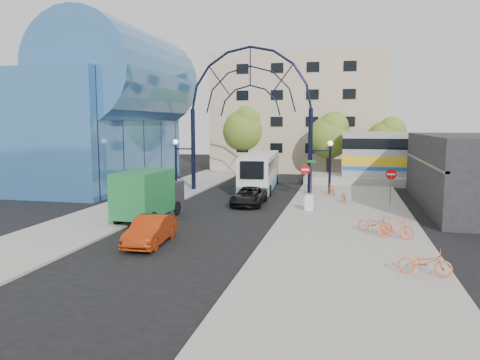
% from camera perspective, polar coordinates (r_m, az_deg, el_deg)
% --- Properties ---
extents(ground, '(120.00, 120.00, 0.00)m').
position_cam_1_polar(ground, '(26.22, -5.04, -5.85)').
color(ground, black).
rests_on(ground, ground).
extents(sidewalk_east, '(8.00, 56.00, 0.12)m').
position_cam_1_polar(sidewalk_east, '(28.89, 12.85, -4.69)').
color(sidewalk_east, gray).
rests_on(sidewalk_east, ground).
extents(plaza_west, '(5.00, 50.00, 0.12)m').
position_cam_1_polar(plaza_west, '(34.06, -12.36, -2.92)').
color(plaza_west, gray).
rests_on(plaza_west, ground).
extents(gateway_arch, '(13.64, 0.44, 12.10)m').
position_cam_1_polar(gateway_arch, '(39.23, 1.25, 10.96)').
color(gateway_arch, black).
rests_on(gateway_arch, ground).
extents(stop_sign, '(0.80, 0.07, 2.50)m').
position_cam_1_polar(stop_sign, '(36.65, 7.96, 0.91)').
color(stop_sign, slate).
rests_on(stop_sign, sidewalk_east).
extents(do_not_enter_sign, '(0.76, 0.07, 2.48)m').
position_cam_1_polar(do_not_enter_sign, '(34.66, 17.93, 0.27)').
color(do_not_enter_sign, slate).
rests_on(do_not_enter_sign, sidewalk_east).
extents(street_name_sign, '(0.70, 0.70, 2.80)m').
position_cam_1_polar(street_name_sign, '(37.20, 8.66, 1.20)').
color(street_name_sign, slate).
rests_on(street_name_sign, sidewalk_east).
extents(sandwich_board, '(0.55, 0.61, 0.99)m').
position_cam_1_polar(sandwich_board, '(30.80, 8.42, -2.58)').
color(sandwich_board, white).
rests_on(sandwich_board, sidewalk_east).
extents(transit_hall, '(16.50, 18.00, 14.50)m').
position_cam_1_polar(transit_hall, '(45.68, -17.81, 7.73)').
color(transit_hall, '#34679F').
rests_on(transit_hall, ground).
extents(commercial_block_east, '(6.00, 16.00, 5.00)m').
position_cam_1_polar(commercial_block_east, '(35.40, 26.04, 0.89)').
color(commercial_block_east, black).
rests_on(commercial_block_east, ground).
extents(apartment_block, '(20.00, 12.10, 14.00)m').
position_cam_1_polar(apartment_block, '(59.60, 7.29, 8.02)').
color(apartment_block, tan).
rests_on(apartment_block, ground).
extents(tree_north_a, '(4.48, 4.48, 7.00)m').
position_cam_1_polar(tree_north_a, '(50.29, 10.91, 5.44)').
color(tree_north_a, '#382314').
rests_on(tree_north_a, ground).
extents(tree_north_b, '(5.12, 5.12, 8.00)m').
position_cam_1_polar(tree_north_b, '(55.52, 0.65, 6.37)').
color(tree_north_b, '#382314').
rests_on(tree_north_b, ground).
extents(tree_north_c, '(4.16, 4.16, 6.50)m').
position_cam_1_polar(tree_north_c, '(52.43, 17.58, 4.94)').
color(tree_north_c, '#382314').
rests_on(tree_north_c, ground).
extents(city_bus, '(3.38, 11.53, 3.12)m').
position_cam_1_polar(city_bus, '(41.45, 2.45, 1.16)').
color(city_bus, silver).
rests_on(city_bus, ground).
extents(green_truck, '(2.46, 6.06, 3.03)m').
position_cam_1_polar(green_truck, '(28.63, -11.00, -1.79)').
color(green_truck, black).
rests_on(green_truck, ground).
extents(black_suv, '(2.24, 4.65, 1.28)m').
position_cam_1_polar(black_suv, '(33.22, 1.09, -2.00)').
color(black_suv, black).
rests_on(black_suv, ground).
extents(red_sedan, '(1.74, 4.25, 1.37)m').
position_cam_1_polar(red_sedan, '(22.90, -10.87, -6.07)').
color(red_sedan, '#922709').
rests_on(red_sedan, ground).
extents(bike_near_a, '(0.86, 1.60, 0.80)m').
position_cam_1_polar(bike_near_a, '(34.59, 12.58, -2.01)').
color(bike_near_a, orange).
rests_on(bike_near_a, sidewalk_east).
extents(bike_near_b, '(1.00, 1.59, 0.93)m').
position_cam_1_polar(bike_near_b, '(37.48, 11.06, -1.19)').
color(bike_near_b, '#CB6728').
rests_on(bike_near_b, sidewalk_east).
extents(bike_far_a, '(1.91, 1.26, 0.95)m').
position_cam_1_polar(bike_far_a, '(25.40, 16.13, -5.14)').
color(bike_far_a, '#CF5129').
rests_on(bike_far_a, sidewalk_east).
extents(bike_far_b, '(1.87, 0.89, 1.08)m').
position_cam_1_polar(bike_far_b, '(24.42, 18.40, -5.55)').
color(bike_far_b, '#EF582F').
rests_on(bike_far_b, sidewalk_east).
extents(bike_far_c, '(2.00, 0.99, 1.01)m').
position_cam_1_polar(bike_far_c, '(19.02, 21.62, -9.31)').
color(bike_far_c, '#D5592A').
rests_on(bike_far_c, sidewalk_east).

